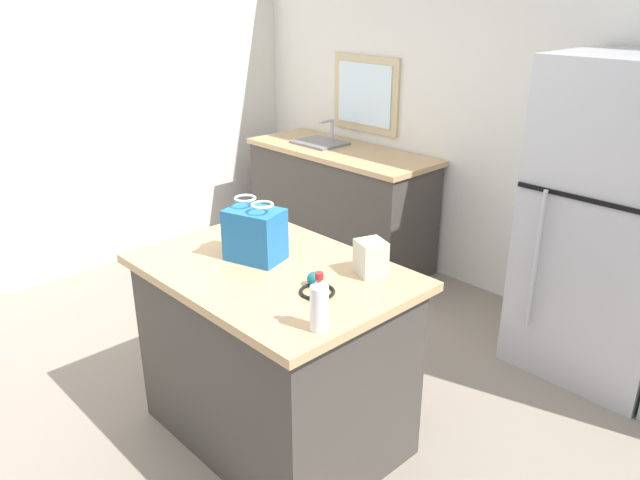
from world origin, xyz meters
TOP-DOWN VIEW (x-y plane):
  - ground at (0.00, 0.00)m, footprint 5.80×5.80m
  - back_wall at (-0.02, 2.34)m, footprint 4.83×0.13m
  - left_wall at (-2.42, 0.00)m, footprint 0.10×4.69m
  - kitchen_island at (0.18, 0.15)m, footprint 1.25×0.87m
  - refrigerator at (0.98, 1.90)m, footprint 0.80×0.76m
  - sink_counter at (-1.20, 1.97)m, footprint 1.62×0.62m
  - shopping_bag at (0.05, 0.16)m, footprint 0.29×0.25m
  - small_box at (0.53, 0.42)m, footprint 0.15×0.15m
  - bottle at (0.73, -0.08)m, footprint 0.07×0.07m
  - ear_defenders at (0.50, 0.12)m, footprint 0.21×0.21m

SIDE VIEW (x-z plane):
  - ground at x=0.00m, z-range 0.00..0.00m
  - kitchen_island at x=0.18m, z-range 0.00..0.92m
  - sink_counter at x=-1.20m, z-range -0.08..1.01m
  - refrigerator at x=0.98m, z-range 0.00..1.78m
  - ear_defenders at x=0.50m, z-range 0.90..0.97m
  - small_box at x=0.53m, z-range 0.91..1.07m
  - bottle at x=0.73m, z-range 0.90..1.13m
  - shopping_bag at x=0.05m, z-range 0.89..1.18m
  - back_wall at x=-0.02m, z-range 0.00..2.78m
  - left_wall at x=-2.42m, z-range 0.00..2.78m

